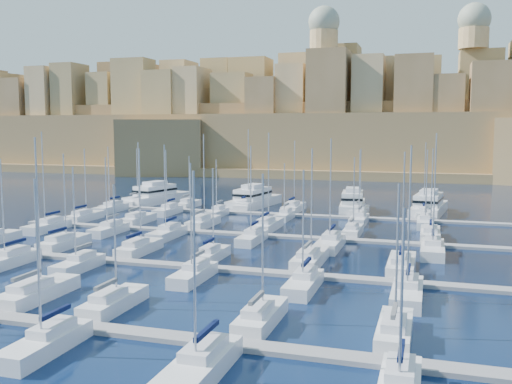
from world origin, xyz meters
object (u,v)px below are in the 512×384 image
(sailboat_4, at_px, (261,317))
(motor_yacht_a, at_px, (157,195))
(motor_yacht_c, at_px, (352,203))
(motor_yacht_d, at_px, (429,206))
(motor_yacht_b, at_px, (254,199))
(sailboat_2, at_px, (37,292))

(sailboat_4, relative_size, motor_yacht_a, 0.72)
(motor_yacht_a, bearing_deg, sailboat_4, -57.11)
(motor_yacht_c, relative_size, motor_yacht_d, 0.89)
(motor_yacht_b, xyz_separation_m, motor_yacht_d, (35.97, -0.16, 0.00))
(sailboat_2, distance_m, motor_yacht_d, 78.92)
(sailboat_4, bearing_deg, motor_yacht_d, 79.41)
(sailboat_4, xyz_separation_m, motor_yacht_a, (-45.75, 70.75, 0.99))
(motor_yacht_a, relative_size, motor_yacht_c, 1.14)
(motor_yacht_c, bearing_deg, motor_yacht_a, 178.79)
(sailboat_4, relative_size, motor_yacht_b, 0.72)
(motor_yacht_b, distance_m, motor_yacht_c, 21.24)
(sailboat_2, relative_size, motor_yacht_d, 0.89)
(sailboat_2, relative_size, sailboat_4, 1.22)
(motor_yacht_a, distance_m, motor_yacht_c, 44.22)
(motor_yacht_a, bearing_deg, motor_yacht_d, -0.06)
(sailboat_4, distance_m, motor_yacht_d, 71.92)
(motor_yacht_b, distance_m, motor_yacht_d, 35.97)
(sailboat_2, height_order, motor_yacht_c, sailboat_2)
(sailboat_4, relative_size, motor_yacht_d, 0.73)
(sailboat_2, xyz_separation_m, motor_yacht_a, (-22.79, 70.20, 0.96))
(sailboat_4, height_order, motor_yacht_d, sailboat_4)
(sailboat_2, relative_size, motor_yacht_b, 0.87)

